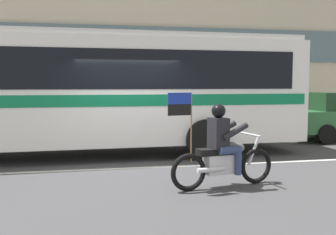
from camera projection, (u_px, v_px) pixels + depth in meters
ground_plane at (129, 163)px, 9.52m from camera, size 60.00×60.00×0.00m
sidewalk_curb at (116, 134)px, 14.50m from camera, size 28.00×3.80×0.15m
lane_center_stripe at (132, 168)px, 8.93m from camera, size 26.60×0.14×0.01m
office_building_facade at (111, 6)px, 16.29m from camera, size 28.00×0.89×10.35m
transit_bus at (66, 86)px, 10.23m from camera, size 12.70×2.96×3.22m
motorcycle_with_rider at (223, 152)px, 7.24m from camera, size 2.16×0.76×1.78m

